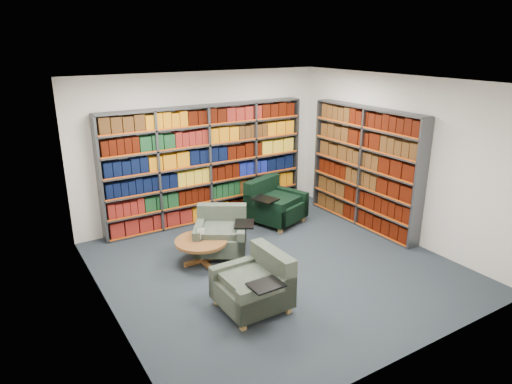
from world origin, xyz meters
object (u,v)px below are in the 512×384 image
chair_green_right (273,205)px  chair_teal_left (221,234)px  coffee_table (201,245)px  chair_teal_front (257,286)px

chair_green_right → chair_teal_left: bearing=-155.6°
chair_green_right → coffee_table: (-1.90, -0.86, -0.02)m
chair_teal_left → chair_green_right: bearing=24.4°
chair_teal_front → coffee_table: size_ratio=1.19×
chair_teal_left → chair_green_right: 1.59m
chair_teal_front → coffee_table: (-0.09, 1.51, 0.01)m
coffee_table → chair_teal_left: bearing=24.1°
chair_teal_front → coffee_table: bearing=93.3°
chair_green_right → chair_teal_front: (-1.81, -2.37, -0.02)m
chair_teal_front → coffee_table: 1.51m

